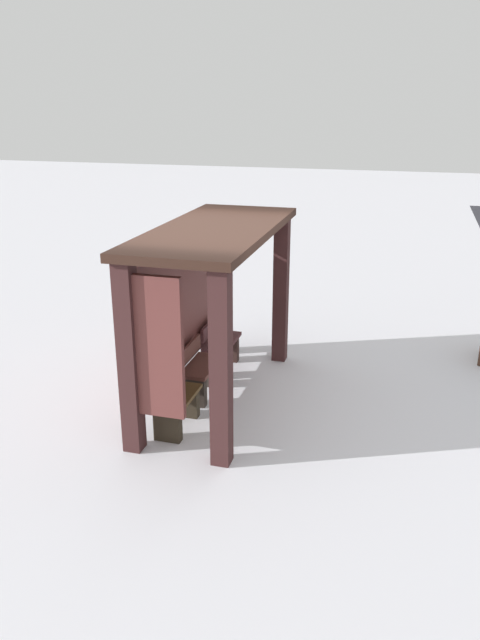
# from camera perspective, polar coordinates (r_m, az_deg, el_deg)

# --- Properties ---
(ground_plane) EXTENTS (60.00, 60.00, 0.00)m
(ground_plane) POSITION_cam_1_polar(r_m,az_deg,el_deg) (8.31, -2.08, -7.18)
(ground_plane) COLOR white
(bus_shelter) EXTENTS (3.32, 1.38, 2.32)m
(bus_shelter) POSITION_cam_1_polar(r_m,az_deg,el_deg) (7.70, -3.57, 3.21)
(bus_shelter) COLOR #381E1E
(bus_shelter) RESTS_ON ground
(bench_left_inside) EXTENTS (0.81, 0.38, 0.71)m
(bench_left_inside) POSITION_cam_1_polar(r_m,az_deg,el_deg) (7.49, -6.06, -7.89)
(bench_left_inside) COLOR #493318
(bench_left_inside) RESTS_ON ground
(bench_center_inside) EXTENTS (0.81, 0.37, 0.73)m
(bench_center_inside) POSITION_cam_1_polar(r_m,az_deg,el_deg) (8.25, -3.73, -5.00)
(bench_center_inside) COLOR #552E27
(bench_center_inside) RESTS_ON ground
(bench_right_inside) EXTENTS (0.81, 0.38, 0.74)m
(bench_right_inside) POSITION_cam_1_polar(r_m,az_deg,el_deg) (9.04, -1.82, -2.66)
(bench_right_inside) COLOR #4D292B
(bench_right_inside) RESTS_ON ground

